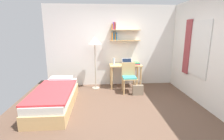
{
  "coord_description": "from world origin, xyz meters",
  "views": [
    {
      "loc": [
        -0.47,
        -3.49,
        1.79
      ],
      "look_at": [
        -0.17,
        0.51,
        0.85
      ],
      "focal_mm": 26.81,
      "sensor_mm": 36.0,
      "label": 1
    }
  ],
  "objects_px": {
    "desk": "(125,69)",
    "desk_chair": "(129,76)",
    "standing_lamp": "(95,43)",
    "book_stack": "(137,63)",
    "laptop": "(127,63)",
    "bed": "(55,98)",
    "water_bottle": "(114,61)",
    "handbag": "(138,90)"
  },
  "relations": [
    {
      "from": "bed",
      "to": "desk_chair",
      "type": "relative_size",
      "value": 2.24
    },
    {
      "from": "book_stack",
      "to": "laptop",
      "type": "bearing_deg",
      "value": 160.2
    },
    {
      "from": "desk_chair",
      "to": "laptop",
      "type": "relative_size",
      "value": 2.71
    },
    {
      "from": "standing_lamp",
      "to": "water_bottle",
      "type": "distance_m",
      "value": 0.84
    },
    {
      "from": "desk_chair",
      "to": "book_stack",
      "type": "relative_size",
      "value": 3.57
    },
    {
      "from": "desk",
      "to": "book_stack",
      "type": "height_order",
      "value": "book_stack"
    },
    {
      "from": "bed",
      "to": "book_stack",
      "type": "relative_size",
      "value": 8.01
    },
    {
      "from": "bed",
      "to": "water_bottle",
      "type": "distance_m",
      "value": 2.18
    },
    {
      "from": "standing_lamp",
      "to": "laptop",
      "type": "bearing_deg",
      "value": 8.12
    },
    {
      "from": "bed",
      "to": "standing_lamp",
      "type": "bearing_deg",
      "value": 53.79
    },
    {
      "from": "desk",
      "to": "laptop",
      "type": "height_order",
      "value": "laptop"
    },
    {
      "from": "water_bottle",
      "to": "bed",
      "type": "bearing_deg",
      "value": -137.04
    },
    {
      "from": "standing_lamp",
      "to": "handbag",
      "type": "distance_m",
      "value": 1.87
    },
    {
      "from": "standing_lamp",
      "to": "book_stack",
      "type": "distance_m",
      "value": 1.46
    },
    {
      "from": "bed",
      "to": "standing_lamp",
      "type": "height_order",
      "value": "standing_lamp"
    },
    {
      "from": "desk_chair",
      "to": "standing_lamp",
      "type": "xyz_separation_m",
      "value": [
        -0.99,
        0.4,
        0.93
      ]
    },
    {
      "from": "desk",
      "to": "desk_chair",
      "type": "height_order",
      "value": "desk_chair"
    },
    {
      "from": "bed",
      "to": "desk_chair",
      "type": "distance_m",
      "value": 2.14
    },
    {
      "from": "laptop",
      "to": "desk",
      "type": "bearing_deg",
      "value": -138.02
    },
    {
      "from": "laptop",
      "to": "water_bottle",
      "type": "height_order",
      "value": "water_bottle"
    },
    {
      "from": "water_bottle",
      "to": "handbag",
      "type": "relative_size",
      "value": 0.47
    },
    {
      "from": "laptop",
      "to": "desk_chair",
      "type": "bearing_deg",
      "value": -92.46
    },
    {
      "from": "standing_lamp",
      "to": "book_stack",
      "type": "height_order",
      "value": "standing_lamp"
    },
    {
      "from": "water_bottle",
      "to": "laptop",
      "type": "bearing_deg",
      "value": 0.4
    },
    {
      "from": "desk",
      "to": "handbag",
      "type": "xyz_separation_m",
      "value": [
        0.25,
        -0.74,
        -0.44
      ]
    },
    {
      "from": "desk",
      "to": "book_stack",
      "type": "xyz_separation_m",
      "value": [
        0.35,
        -0.06,
        0.19
      ]
    },
    {
      "from": "bed",
      "to": "desk",
      "type": "bearing_deg",
      "value": 35.97
    },
    {
      "from": "desk",
      "to": "standing_lamp",
      "type": "height_order",
      "value": "standing_lamp"
    },
    {
      "from": "standing_lamp",
      "to": "water_bottle",
      "type": "bearing_deg",
      "value": 13.49
    },
    {
      "from": "book_stack",
      "to": "handbag",
      "type": "relative_size",
      "value": 0.55
    },
    {
      "from": "desk",
      "to": "standing_lamp",
      "type": "xyz_separation_m",
      "value": [
        -0.96,
        -0.09,
        0.83
      ]
    },
    {
      "from": "desk_chair",
      "to": "water_bottle",
      "type": "distance_m",
      "value": 0.76
    },
    {
      "from": "bed",
      "to": "handbag",
      "type": "distance_m",
      "value": 2.24
    },
    {
      "from": "bed",
      "to": "handbag",
      "type": "height_order",
      "value": "bed"
    },
    {
      "from": "standing_lamp",
      "to": "book_stack",
      "type": "relative_size",
      "value": 6.58
    },
    {
      "from": "standing_lamp",
      "to": "book_stack",
      "type": "bearing_deg",
      "value": 1.67
    },
    {
      "from": "standing_lamp",
      "to": "book_stack",
      "type": "xyz_separation_m",
      "value": [
        1.31,
        0.04,
        -0.64
      ]
    },
    {
      "from": "handbag",
      "to": "bed",
      "type": "bearing_deg",
      "value": -163.61
    },
    {
      "from": "desk_chair",
      "to": "handbag",
      "type": "relative_size",
      "value": 1.98
    },
    {
      "from": "standing_lamp",
      "to": "handbag",
      "type": "xyz_separation_m",
      "value": [
        1.21,
        -0.65,
        -1.27
      ]
    },
    {
      "from": "desk_chair",
      "to": "book_stack",
      "type": "distance_m",
      "value": 0.62
    },
    {
      "from": "standing_lamp",
      "to": "handbag",
      "type": "bearing_deg",
      "value": -28.19
    }
  ]
}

